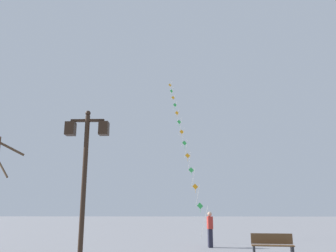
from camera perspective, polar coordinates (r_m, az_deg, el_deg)
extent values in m
plane|color=gray|center=(22.22, 0.56, -18.36)|extent=(160.00, 160.00, 0.00)
cylinder|color=black|center=(10.33, -13.81, -10.64)|extent=(0.14, 0.14, 4.56)
sphere|color=black|center=(10.70, -13.10, 2.07)|extent=(0.16, 0.16, 0.16)
cube|color=black|center=(10.64, -13.16, 0.88)|extent=(1.01, 0.08, 0.08)
cube|color=black|center=(10.73, -15.84, -0.45)|extent=(0.28, 0.28, 0.40)
cube|color=beige|center=(10.73, -15.84, -0.45)|extent=(0.19, 0.19, 0.30)
cube|color=black|center=(10.46, -10.57, -0.41)|extent=(0.28, 0.28, 0.40)
cube|color=beige|center=(10.46, -10.57, -0.41)|extent=(0.19, 0.19, 0.30)
cylinder|color=brown|center=(19.12, 6.81, -18.75)|extent=(0.06, 0.06, 0.18)
cylinder|color=silver|center=(20.11, 6.02, -15.61)|extent=(0.33, 2.16, 1.87)
cylinder|color=silver|center=(21.87, 4.92, -11.43)|extent=(0.23, 1.43, 1.24)
cylinder|color=silver|center=(23.36, 4.18, -8.57)|extent=(0.23, 1.43, 1.24)
cylinder|color=silver|center=(24.89, 3.55, -6.06)|extent=(0.23, 1.43, 1.24)
cylinder|color=silver|center=(26.48, 2.99, -3.84)|extent=(0.23, 1.43, 1.24)
cylinder|color=silver|center=(28.09, 2.50, -1.87)|extent=(0.23, 1.43, 1.24)
cylinder|color=silver|center=(29.74, 2.07, -0.12)|extent=(0.23, 1.43, 1.24)
cylinder|color=silver|center=(31.42, 1.68, 1.44)|extent=(0.23, 1.43, 1.24)
cylinder|color=silver|center=(33.12, 1.33, 2.85)|extent=(0.23, 1.43, 1.24)
cylinder|color=silver|center=(34.84, 1.01, 4.12)|extent=(0.23, 1.43, 1.24)
cylinder|color=silver|center=(36.57, 0.72, 5.27)|extent=(0.23, 1.43, 1.24)
cylinder|color=silver|center=(38.32, 0.46, 6.31)|extent=(0.23, 1.43, 1.24)
cube|color=green|center=(21.16, 5.33, -13.01)|extent=(0.38, 0.09, 0.38)
cylinder|color=green|center=(21.16, 5.34, -13.74)|extent=(0.02, 0.04, 0.24)
cube|color=orange|center=(22.61, 4.54, -9.96)|extent=(0.38, 0.08, 0.38)
cylinder|color=orange|center=(22.59, 4.55, -10.66)|extent=(0.02, 0.05, 0.26)
cube|color=green|center=(24.12, 3.85, -7.27)|extent=(0.38, 0.04, 0.38)
cylinder|color=green|center=(24.09, 3.86, -7.84)|extent=(0.02, 0.03, 0.19)
cube|color=orange|center=(25.68, 3.26, -4.91)|extent=(0.38, 0.04, 0.38)
cylinder|color=orange|center=(25.64, 3.27, -5.56)|extent=(0.02, 0.05, 0.29)
cube|color=green|center=(27.28, 2.74, -2.83)|extent=(0.37, 0.11, 0.38)
cylinder|color=green|center=(27.23, 2.75, -3.43)|extent=(0.03, 0.05, 0.29)
cube|color=orange|center=(28.92, 2.28, -0.97)|extent=(0.38, 0.05, 0.38)
cylinder|color=orange|center=(28.86, 2.28, -1.51)|extent=(0.02, 0.05, 0.26)
cube|color=green|center=(30.58, 1.87, 0.68)|extent=(0.38, 0.05, 0.38)
cylinder|color=green|center=(30.51, 1.87, 0.15)|extent=(0.02, 0.06, 0.29)
cube|color=orange|center=(32.27, 1.50, 2.17)|extent=(0.38, 0.01, 0.38)
cylinder|color=orange|center=(32.19, 1.50, 1.69)|extent=(0.02, 0.05, 0.26)
cube|color=green|center=(33.98, 1.17, 3.50)|extent=(0.38, 0.08, 0.38)
cylinder|color=green|center=(33.90, 1.17, 3.06)|extent=(0.02, 0.04, 0.25)
cube|color=orange|center=(35.70, 0.86, 4.71)|extent=(0.37, 0.11, 0.38)
cylinder|color=orange|center=(35.63, 0.87, 4.35)|extent=(0.03, 0.04, 0.18)
cube|color=green|center=(37.45, 0.59, 5.80)|extent=(0.37, 0.13, 0.38)
cylinder|color=green|center=(37.36, 0.59, 5.41)|extent=(0.03, 0.05, 0.25)
cube|color=orange|center=(39.20, 0.34, 6.80)|extent=(0.38, 0.10, 0.38)
cylinder|color=orange|center=(39.11, 0.34, 6.44)|extent=(0.02, 0.03, 0.23)
cube|color=#1E1E2D|center=(18.01, 7.01, -17.91)|extent=(0.24, 0.32, 0.90)
cube|color=#B22D26|center=(17.97, 6.94, -15.59)|extent=(0.29, 0.41, 0.60)
sphere|color=tan|center=(17.96, 6.90, -14.25)|extent=(0.22, 0.22, 0.22)
cylinder|color=#B22D26|center=(18.18, 6.78, -15.03)|extent=(0.14, 0.40, 0.50)
cylinder|color=#4C3826|center=(16.70, -24.57, -3.38)|extent=(1.00, 0.84, 0.59)
cylinder|color=#4C3826|center=(16.04, -25.88, -5.97)|extent=(0.97, 0.62, 1.05)
cube|color=brown|center=(14.72, 16.93, -18.40)|extent=(1.64, 0.61, 0.04)
cube|color=brown|center=(14.91, 16.75, -17.42)|extent=(1.59, 0.24, 0.40)
cube|color=#262628|center=(14.67, 14.04, -19.48)|extent=(0.13, 0.38, 0.45)
cube|color=#262628|center=(14.85, 19.90, -19.02)|extent=(0.13, 0.38, 0.45)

